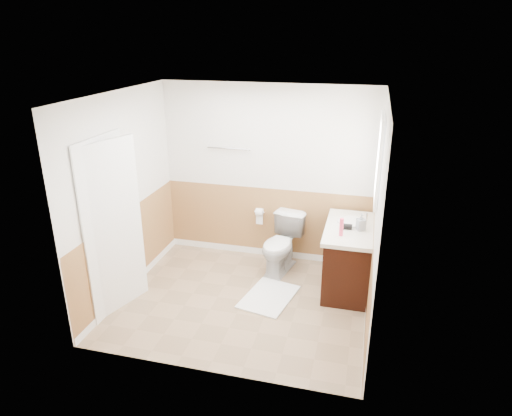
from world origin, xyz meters
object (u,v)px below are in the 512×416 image
(bath_mat, at_px, (269,297))
(vanity_cabinet, at_px, (348,259))
(lotion_bottle, at_px, (341,227))
(soap_dispenser, at_px, (361,222))
(toilet, at_px, (281,245))

(bath_mat, xyz_separation_m, vanity_cabinet, (0.92, 0.51, 0.39))
(lotion_bottle, relative_size, soap_dispenser, 1.04)
(bath_mat, xyz_separation_m, lotion_bottle, (0.82, 0.22, 0.95))
(toilet, height_order, vanity_cabinet, vanity_cabinet)
(soap_dispenser, bearing_deg, toilet, 164.33)
(bath_mat, relative_size, soap_dispenser, 3.78)
(toilet, distance_m, soap_dispenser, 1.22)
(toilet, xyz_separation_m, lotion_bottle, (0.82, -0.52, 0.57))
(toilet, relative_size, bath_mat, 0.98)
(bath_mat, relative_size, lotion_bottle, 3.64)
(lotion_bottle, height_order, soap_dispenser, lotion_bottle)
(vanity_cabinet, bearing_deg, bath_mat, -150.82)
(bath_mat, distance_m, vanity_cabinet, 1.12)
(lotion_bottle, bearing_deg, vanity_cabinet, 71.05)
(vanity_cabinet, height_order, lotion_bottle, lotion_bottle)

